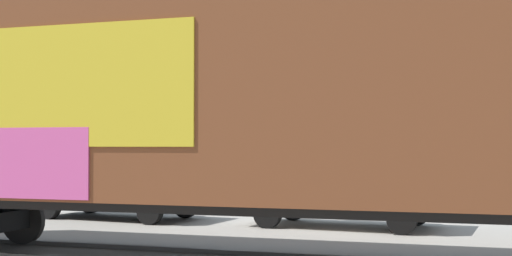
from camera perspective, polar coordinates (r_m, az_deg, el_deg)
freight_car at (r=11.23m, az=-1.18°, el=2.39°), size 15.77×3.43×4.67m
flagpole at (r=25.91m, az=-2.95°, el=5.34°), size 0.21×1.61×7.70m
hillside at (r=77.58m, az=14.12°, el=0.59°), size 113.95×32.14×12.86m
parked_car_black at (r=18.39m, az=-11.52°, el=-4.71°), size 4.75×2.45×1.73m
parked_car_white at (r=16.27m, az=7.14°, el=-5.13°), size 4.72×2.43×1.69m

